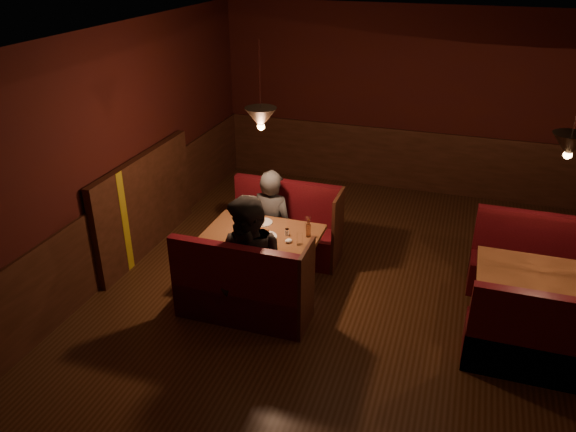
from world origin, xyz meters
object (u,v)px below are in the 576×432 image
(second_bench_near, at_px, (541,348))
(main_bench_far, at_px, (286,233))
(second_bench_far, at_px, (532,269))
(diner_a, at_px, (271,204))
(second_table, at_px, (537,287))
(main_bench_near, at_px, (242,295))
(diner_b, at_px, (250,246))
(main_table, at_px, (265,244))

(second_bench_near, bearing_deg, main_bench_far, 154.63)
(second_bench_far, height_order, diner_a, diner_a)
(main_bench_far, bearing_deg, second_table, -13.02)
(main_bench_near, distance_m, second_bench_near, 2.98)
(diner_a, relative_size, diner_b, 0.91)
(main_table, xyz_separation_m, second_table, (2.96, 0.06, -0.03))
(second_bench_far, distance_m, diner_b, 3.30)
(second_bench_near, height_order, diner_a, diner_a)
(main_bench_far, xyz_separation_m, diner_a, (-0.12, -0.20, 0.48))
(main_bench_near, distance_m, second_table, 3.07)
(main_bench_far, xyz_separation_m, diner_b, (0.08, -1.41, 0.57))
(second_table, distance_m, second_bench_far, 0.76)
(second_bench_far, bearing_deg, diner_a, -175.43)
(main_bench_near, relative_size, second_bench_near, 1.07)
(diner_b, bearing_deg, main_bench_far, 104.50)
(main_bench_near, xyz_separation_m, second_bench_near, (2.98, 0.08, -0.01))
(main_bench_near, distance_m, diner_b, 0.58)
(second_bench_near, bearing_deg, main_table, 167.43)
(main_table, distance_m, diner_a, 0.61)
(second_bench_near, xyz_separation_m, diner_a, (-3.10, 1.21, 0.49))
(second_table, height_order, diner_b, diner_b)
(main_table, relative_size, diner_a, 0.82)
(main_bench_far, bearing_deg, second_bench_near, -25.37)
(main_table, distance_m, second_bench_far, 3.11)
(main_table, height_order, second_bench_near, second_bench_near)
(main_table, xyz_separation_m, main_bench_far, (0.01, 0.75, -0.23))
(main_table, relative_size, diner_b, 0.75)
(main_bench_near, xyz_separation_m, second_bench_far, (2.98, 1.54, -0.01))
(second_bench_far, relative_size, second_bench_near, 1.00)
(main_bench_far, xyz_separation_m, second_bench_near, (2.98, -1.41, -0.01))
(diner_a, bearing_deg, diner_b, 106.02)
(main_table, xyz_separation_m, second_bench_near, (2.99, -0.67, -0.24))
(main_bench_far, height_order, diner_a, diner_a)
(main_bench_far, bearing_deg, main_table, -91.11)
(diner_a, bearing_deg, second_table, 177.74)
(main_bench_far, height_order, second_table, main_bench_far)
(diner_a, bearing_deg, second_bench_near, 165.31)
(main_bench_near, bearing_deg, main_bench_far, 90.00)
(main_bench_far, height_order, diner_b, diner_b)
(main_table, height_order, diner_a, diner_a)
(main_bench_near, relative_size, second_bench_far, 1.07)
(second_bench_far, height_order, second_bench_near, same)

